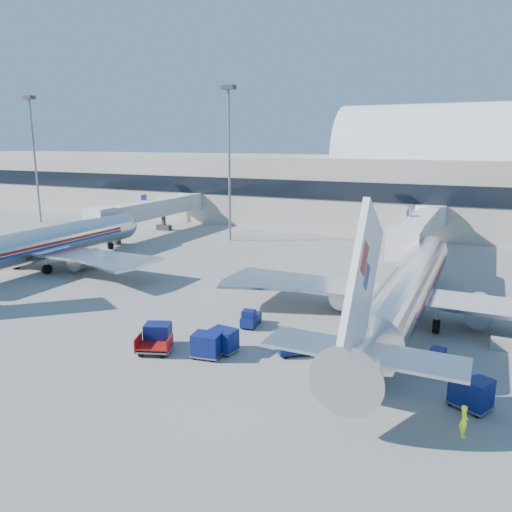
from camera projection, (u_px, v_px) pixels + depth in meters
The scene contains 18 objects.
ground at pixel (272, 323), 41.49m from camera, with size 260.00×260.00×0.00m, color gray.
terminal at pixel (324, 180), 94.77m from camera, with size 170.00×28.15×21.00m.
airliner_main at pixel (406, 290), 40.64m from camera, with size 32.00×37.26×12.07m.
airliner_mid at pixel (36, 245), 58.13m from camera, with size 32.00×37.26×12.07m.
jetbridge_near at pixel (421, 227), 64.58m from camera, with size 4.40×27.50×6.25m.
jetbridge_mid at pixel (155, 209), 82.08m from camera, with size 4.40×27.50×6.25m.
mast_far_west at pixel (33, 141), 89.59m from camera, with size 2.00×1.20×22.60m.
mast_west at pixel (229, 141), 72.93m from camera, with size 2.00×1.20×22.60m.
tug_lead at pixel (294, 344), 35.18m from camera, with size 2.79×2.60×1.67m.
tug_right at pixel (444, 362), 32.60m from camera, with size 2.47×1.55×1.50m.
tug_left at pixel (250, 318), 40.59m from camera, with size 1.42×2.42×1.50m.
cart_train_a at pixel (223, 340), 35.55m from camera, with size 2.09×1.67×1.72m.
cart_train_b at pixel (207, 345), 34.66m from camera, with size 2.19×1.80×1.75m.
cart_train_c at pixel (158, 334), 36.68m from camera, with size 2.36×2.10×1.71m.
cart_solo_near at pixel (350, 368), 31.01m from camera, with size 2.42×2.12×1.79m.
cart_solo_far at pixel (471, 392), 28.03m from camera, with size 2.61×2.38×1.87m.
cart_open_red at pixel (155, 348), 35.35m from camera, with size 2.85×2.43×0.65m.
ramp_worker at pixel (464, 421), 25.39m from camera, with size 0.62×0.41×1.71m, color #B9FD1A.
Camera 1 is at (15.57, -35.98, 14.75)m, focal length 35.00 mm.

